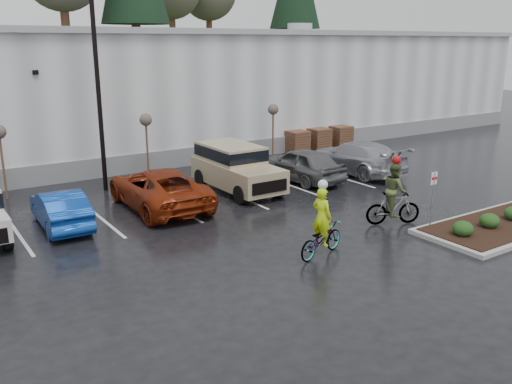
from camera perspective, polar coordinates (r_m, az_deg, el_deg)
ground at (r=17.52m, az=10.37°, el=-6.59°), size 120.00×120.00×0.00m
warehouse at (r=35.56m, az=-14.95°, el=10.41°), size 60.50×15.50×7.20m
wooded_ridge at (r=57.81m, az=-22.51°, el=10.92°), size 80.00×25.00×6.00m
lamppost at (r=24.72m, az=-16.48°, el=13.00°), size 0.50×1.00×9.22m
sapling_mid at (r=26.76m, az=-11.51°, el=7.09°), size 0.60×0.60×3.20m
sapling_east at (r=30.35m, az=1.81°, el=8.37°), size 0.60×0.60×3.20m
pallet_stack_a at (r=32.93m, az=4.34°, el=5.29°), size 1.20×1.20×1.35m
pallet_stack_b at (r=33.99m, az=6.61°, el=5.55°), size 1.20×1.20×1.35m
pallet_stack_c at (r=35.16m, az=8.88°, el=5.80°), size 1.20×1.20×1.35m
shrub_a at (r=19.67m, az=20.95°, el=-3.62°), size 0.70×0.70×0.52m
shrub_b at (r=20.87m, az=23.38°, el=-2.80°), size 0.70×0.70×0.52m
fire_lane_sign at (r=19.91m, az=18.11°, el=-0.14°), size 0.30×0.05×2.20m
car_blue at (r=20.84m, az=-19.89°, el=-1.66°), size 1.61×4.24×1.38m
car_red at (r=22.21m, az=-10.23°, el=0.40°), size 2.83×5.91×1.62m
suv_tan at (r=24.26m, az=-1.96°, el=2.46°), size 2.20×5.10×2.06m
car_grey at (r=26.24m, az=4.79°, el=2.94°), size 2.26×4.92×1.63m
car_far_silver at (r=28.18m, az=10.43°, el=3.64°), size 2.52×5.79×1.66m
cyclist_hivis at (r=17.10m, az=6.88°, el=-4.27°), size 2.15×1.19×2.47m
cyclist_olive at (r=20.46m, az=14.29°, el=-0.82°), size 2.05×1.36×2.58m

